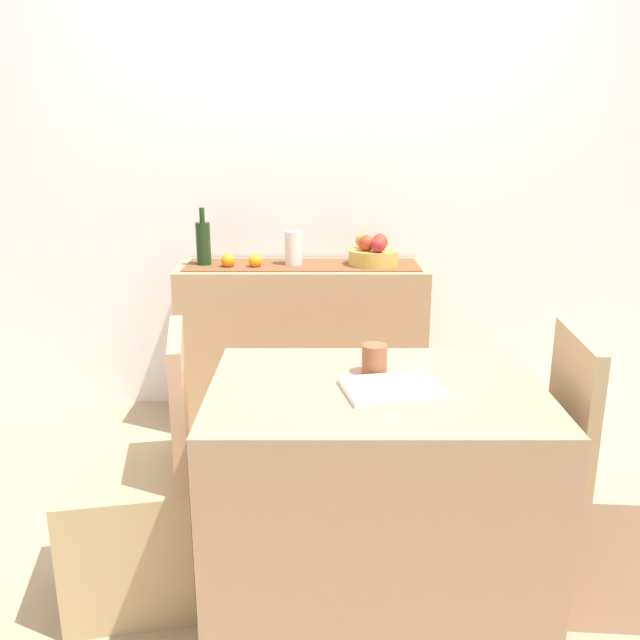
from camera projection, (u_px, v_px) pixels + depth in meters
ground_plane at (320, 516)px, 2.67m from camera, size 6.40×6.40×0.02m
room_wall_rear at (320, 158)px, 3.43m from camera, size 6.40×0.06×2.70m
sideboard_console at (303, 344)px, 3.44m from camera, size 1.24×0.42×0.84m
table_runner at (303, 265)px, 3.32m from camera, size 1.16×0.32×0.01m
fruit_bowl at (374, 257)px, 3.31m from camera, size 0.25×0.25×0.07m
apple_front at (381, 242)px, 3.29m from camera, size 0.07×0.07×0.07m
apple_upper at (367, 243)px, 3.26m from camera, size 0.08×0.08×0.08m
apple_rear at (380, 241)px, 3.35m from camera, size 0.07×0.07×0.07m
apple_right at (364, 240)px, 3.33m from camera, size 0.08×0.08×0.08m
apple_left at (379, 245)px, 3.22m from camera, size 0.07×0.07×0.07m
wine_bottle at (204, 243)px, 3.29m from camera, size 0.07×0.07×0.29m
ceramic_vase at (294, 248)px, 3.30m from camera, size 0.09×0.09×0.17m
orange_loose_end at (256, 261)px, 3.26m from camera, size 0.07×0.07×0.07m
orange_loose_far at (229, 261)px, 3.26m from camera, size 0.07×0.07×0.07m
dining_table at (374, 494)px, 2.12m from camera, size 1.02×0.73×0.74m
open_book at (391, 388)px, 1.98m from camera, size 0.32×0.26×0.02m
coffee_cup at (374, 359)px, 2.11m from camera, size 0.08×0.08×0.10m
chair_near_window at (135, 521)px, 2.15m from camera, size 0.47×0.47×0.90m
chair_by_corner at (611, 522)px, 2.15m from camera, size 0.43×0.43×0.90m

